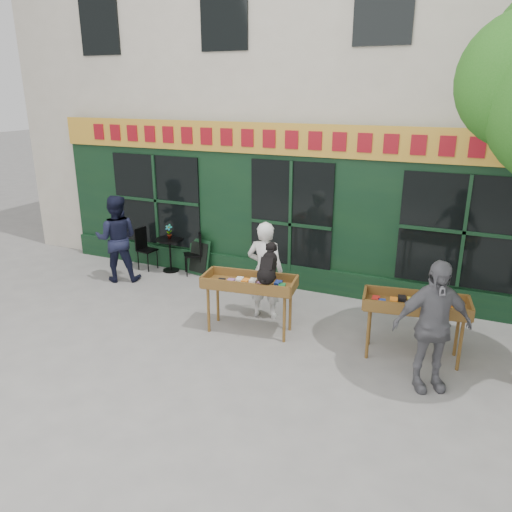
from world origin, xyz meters
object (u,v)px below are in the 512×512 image
object	(u,v)px
woman	(265,270)
dog	(268,263)
bistro_table	(170,248)
man_left	(117,239)
book_cart_center	(249,286)
man_right	(432,326)
book_cart_right	(416,307)

from	to	relation	value
woman	dog	bearing A→B (deg)	108.75
bistro_table	man_left	bearing A→B (deg)	-127.87
book_cart_center	dog	xyz separation A→B (m)	(0.35, -0.05, 0.47)
man_right	man_left	world-z (taller)	man_left
book_cart_center	woman	distance (m)	0.65
book_cart_center	bistro_table	size ratio (longest dim) A/B	2.07
woman	book_cart_right	xyz separation A→B (m)	(2.62, -0.42, -0.06)
book_cart_center	woman	size ratio (longest dim) A/B	0.89
dog	woman	bearing A→B (deg)	108.75
woman	book_cart_right	size ratio (longest dim) A/B	1.11
dog	woman	world-z (taller)	woman
dog	bistro_table	xyz separation A→B (m)	(-3.22, 1.99, -0.75)
dog	bistro_table	world-z (taller)	dog
book_cart_right	man_right	size ratio (longest dim) A/B	0.86
dog	book_cart_right	world-z (taller)	dog
man_right	bistro_table	xyz separation A→B (m)	(-5.78, 2.46, -0.37)
dog	man_right	distance (m)	2.64
book_cart_right	woman	bearing A→B (deg)	162.11
woman	bistro_table	world-z (taller)	woman
book_cart_right	bistro_table	bearing A→B (deg)	153.86
book_cart_right	man_left	bearing A→B (deg)	163.72
bistro_table	man_left	xyz separation A→B (m)	(-0.70, -0.90, 0.38)
man_right	woman	bearing A→B (deg)	129.37
dog	bistro_table	size ratio (longest dim) A/B	0.79
dog	book_cart_right	distance (m)	2.33
woman	bistro_table	bearing A→B (deg)	-32.13
dog	man_right	world-z (taller)	man_right
book_cart_right	man_right	xyz separation A→B (m)	(0.30, -0.75, 0.10)
book_cart_center	man_right	xyz separation A→B (m)	(2.92, -0.52, 0.10)
woman	book_cart_right	bearing A→B (deg)	163.07
man_right	book_cart_right	bearing A→B (deg)	83.03
book_cart_center	book_cart_right	xyz separation A→B (m)	(2.62, 0.23, 0.00)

